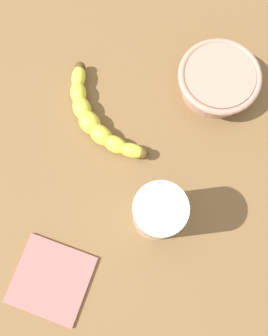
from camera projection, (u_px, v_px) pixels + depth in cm
name	position (u px, v px, depth cm)	size (l,w,h in cm)	color
wooden_tabletop	(106.00, 134.00, 63.13)	(120.00, 120.00, 3.00)	brown
banana	(96.00, 119.00, 60.35)	(20.49, 11.74, 3.54)	yellow
smoothie_glass	(158.00, 213.00, 52.11)	(7.63, 7.63, 12.93)	silver
ceramic_bowl	(218.00, 80.00, 60.75)	(14.58, 14.58, 4.97)	tan
folded_napkin	(51.00, 279.00, 55.56)	(11.41, 11.82, 0.60)	#BC6660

